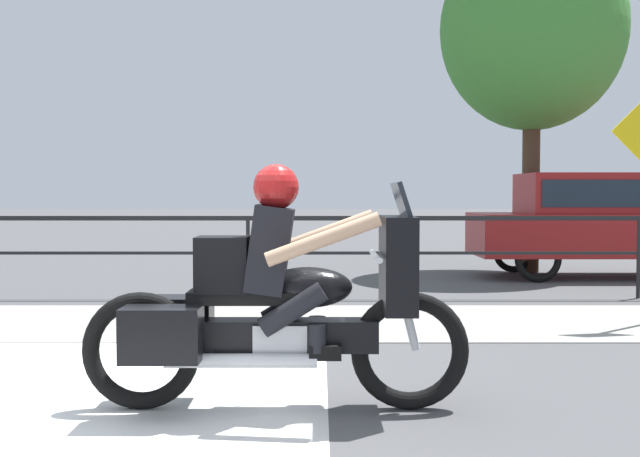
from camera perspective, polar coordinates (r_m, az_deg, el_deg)
ground_plane at (r=5.36m, az=-10.34°, el=-12.46°), size 120.00×120.00×0.00m
sidewalk_band at (r=8.65m, az=-6.27°, el=-6.61°), size 44.00×2.40×0.01m
crosswalk_band at (r=5.38m, az=-19.60°, el=-12.47°), size 3.63×6.00×0.01m
fence_railing at (r=10.47m, az=-5.14°, el=-0.34°), size 36.00×0.05×1.08m
motorcycle at (r=5.12m, az=-3.17°, el=-5.18°), size 2.47×0.76×1.57m
parked_car at (r=13.79m, az=19.49°, el=0.69°), size 4.38×1.67×1.69m
tree_behind_sign at (r=14.58m, az=14.90°, el=13.49°), size 3.15×3.15×5.91m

